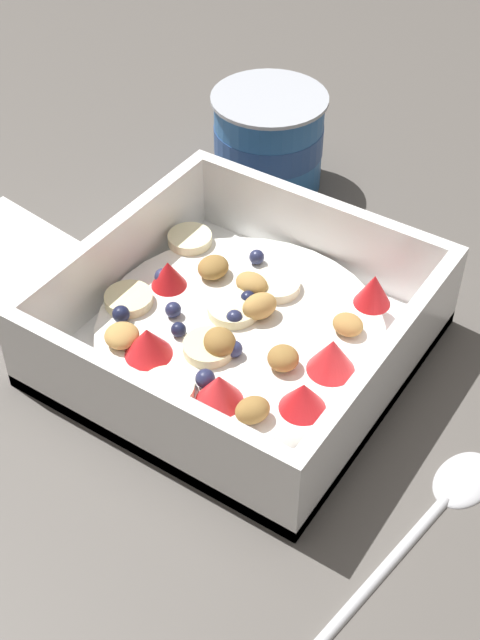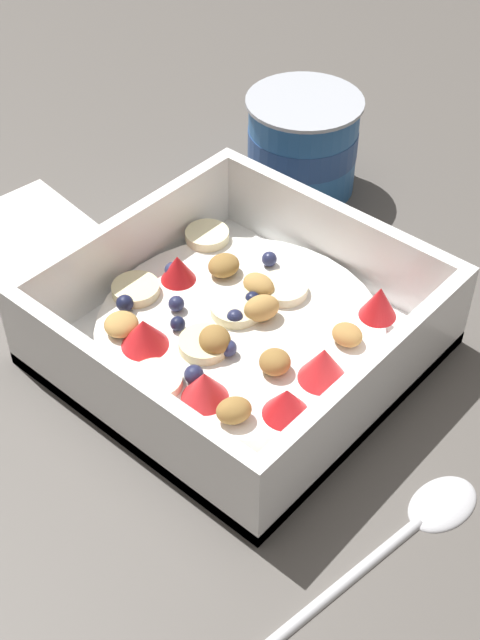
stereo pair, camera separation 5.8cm
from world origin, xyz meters
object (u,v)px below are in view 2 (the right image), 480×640
fruit_bowl (239,332)px  spoon (417,520)px  folded_napkin (16,240)px  yogurt_cup (303,144)px

fruit_bowl → spoon: size_ratio=1.25×
spoon → folded_napkin: spoon is taller
yogurt_cup → folded_napkin: yogurt_cup is taller
fruit_bowl → spoon: fruit_bowl is taller
spoon → folded_napkin: 0.38m
yogurt_cup → folded_napkin: bearing=-119.5°
spoon → yogurt_cup: size_ratio=1.84×
spoon → yogurt_cup: yogurt_cup is taller
fruit_bowl → yogurt_cup: (-0.09, 0.19, 0.02)m
folded_napkin → spoon: bearing=-2.0°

